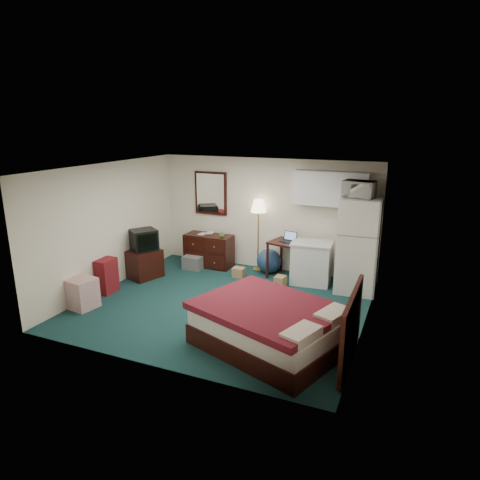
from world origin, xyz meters
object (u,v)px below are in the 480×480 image
at_px(floor_lamp, 258,235).
at_px(kitchen_counter, 311,263).
at_px(suitcase, 107,276).
at_px(fridge, 358,245).
at_px(tv_stand, 143,264).
at_px(dresser, 209,250).
at_px(bed, 270,326).
at_px(desk, 286,259).

xyz_separation_m(floor_lamp, kitchen_counter, (1.31, -0.34, -0.38)).
distance_m(floor_lamp, suitcase, 3.34).
bearing_deg(suitcase, fridge, 22.39).
bearing_deg(tv_stand, dresser, 70.69).
relative_size(dresser, bed, 0.54).
xyz_separation_m(floor_lamp, tv_stand, (-2.11, -1.41, -0.51)).
bearing_deg(suitcase, kitchen_counter, 28.29).
bearing_deg(floor_lamp, fridge, -10.04).
bearing_deg(bed, kitchen_counter, 111.35).
height_order(dresser, kitchen_counter, kitchen_counter).
height_order(dresser, suitcase, dresser).
height_order(floor_lamp, tv_stand, floor_lamp).
relative_size(dresser, desk, 1.36).
bearing_deg(desk, kitchen_counter, 0.94).
distance_m(desk, tv_stand, 3.07).
xyz_separation_m(floor_lamp, fridge, (2.23, -0.39, 0.13)).
height_order(desk, kitchen_counter, kitchen_counter).
bearing_deg(suitcase, floor_lamp, 45.07).
distance_m(dresser, bed, 3.89).
xyz_separation_m(dresser, desk, (1.87, -0.02, 0.03)).
distance_m(fridge, tv_stand, 4.50).
xyz_separation_m(desk, fridge, (1.50, -0.18, 0.53)).
relative_size(dresser, tv_stand, 1.67).
xyz_separation_m(fridge, bed, (-0.84, -2.75, -0.61)).
distance_m(desk, fridge, 1.61).
bearing_deg(floor_lamp, bed, -66.18).
height_order(bed, suitcase, suitcase).
xyz_separation_m(kitchen_counter, fridge, (0.92, -0.05, 0.51)).
relative_size(floor_lamp, desk, 2.01).
distance_m(dresser, floor_lamp, 1.24).
height_order(kitchen_counter, tv_stand, kitchen_counter).
relative_size(dresser, kitchen_counter, 1.29).
relative_size(dresser, fridge, 0.58).
bearing_deg(tv_stand, bed, -7.33).
relative_size(kitchen_counter, fridge, 0.45).
height_order(desk, suitcase, desk).
bearing_deg(floor_lamp, kitchen_counter, -14.75).
xyz_separation_m(bed, tv_stand, (-3.49, 1.73, -0.02)).
relative_size(dresser, floor_lamp, 0.68).
height_order(kitchen_counter, bed, kitchen_counter).
xyz_separation_m(floor_lamp, bed, (1.39, -3.14, -0.48)).
bearing_deg(kitchen_counter, fridge, -8.03).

